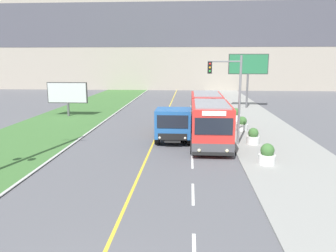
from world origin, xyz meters
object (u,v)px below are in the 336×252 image
at_px(traffic_light_mast, 231,89).
at_px(city_bus, 208,117).
at_px(planter_round_near, 267,155).
at_px(billboard_large, 248,67).
at_px(planter_round_far, 236,115).
at_px(billboard_small, 67,93).
at_px(dump_truck, 174,124).
at_px(planter_round_third, 242,124).
at_px(planter_round_second, 253,137).

bearing_deg(traffic_light_mast, city_bus, 120.34).
relative_size(traffic_light_mast, planter_round_near, 5.17).
xyz_separation_m(billboard_large, planter_round_near, (-2.54, -22.14, -4.42)).
bearing_deg(planter_round_far, billboard_small, 174.28).
bearing_deg(billboard_large, planter_round_far, -105.89).
relative_size(city_bus, traffic_light_mast, 1.94).
bearing_deg(dump_truck, planter_round_far, 55.86).
bearing_deg(planter_round_far, planter_round_third, -91.01).
bearing_deg(dump_truck, planter_round_near, -43.97).
height_order(billboard_small, planter_round_third, billboard_small).
relative_size(billboard_large, billboard_small, 1.56).
bearing_deg(traffic_light_mast, planter_round_third, 70.58).
bearing_deg(planter_round_second, billboard_large, 82.01).
height_order(city_bus, planter_round_second, city_bus).
xyz_separation_m(city_bus, billboard_small, (-14.07, 8.51, 0.85)).
relative_size(billboard_small, planter_round_near, 3.54).
distance_m(traffic_light_mast, billboard_large, 18.26).
relative_size(city_bus, planter_round_near, 10.06).
bearing_deg(dump_truck, city_bus, 28.69).
xyz_separation_m(planter_round_near, planter_round_second, (0.06, 4.49, -0.02)).
relative_size(billboard_small, planter_round_third, 3.63).
height_order(city_bus, billboard_large, billboard_large).
relative_size(billboard_large, planter_round_far, 5.41).
bearing_deg(billboard_large, traffic_light_mast, -103.20).
bearing_deg(planter_round_second, traffic_light_mast, -177.10).
relative_size(dump_truck, planter_round_second, 5.54).
xyz_separation_m(billboard_large, planter_round_far, (-2.47, -8.68, -4.41)).
distance_m(traffic_light_mast, planter_round_third, 5.86).
distance_m(billboard_large, billboard_small, 20.93).
distance_m(billboard_large, planter_round_near, 22.72).
xyz_separation_m(billboard_small, planter_round_second, (17.08, -10.69, -1.82)).
height_order(planter_round_near, planter_round_third, planter_round_near).
bearing_deg(city_bus, planter_round_near, -66.14).
bearing_deg(city_bus, billboard_small, 148.84).
distance_m(city_bus, planter_round_third, 3.86).
bearing_deg(city_bus, dump_truck, -151.31).
distance_m(city_bus, billboard_large, 16.78).
distance_m(dump_truck, billboard_large, 19.05).
distance_m(dump_truck, traffic_light_mast, 4.75).
bearing_deg(billboard_small, city_bus, -31.16).
xyz_separation_m(dump_truck, planter_round_third, (5.47, 3.69, -0.66)).
bearing_deg(planter_round_second, dump_truck, 171.81).
relative_size(city_bus, planter_round_second, 10.52).
bearing_deg(billboard_small, traffic_light_mast, -34.98).
relative_size(city_bus, planter_round_third, 10.30).
relative_size(billboard_large, planter_round_near, 5.51).
bearing_deg(planter_round_second, billboard_small, 147.96).
xyz_separation_m(dump_truck, planter_round_far, (5.55, 8.18, -0.63)).
height_order(city_bus, dump_truck, city_bus).
distance_m(city_bus, billboard_small, 16.47).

